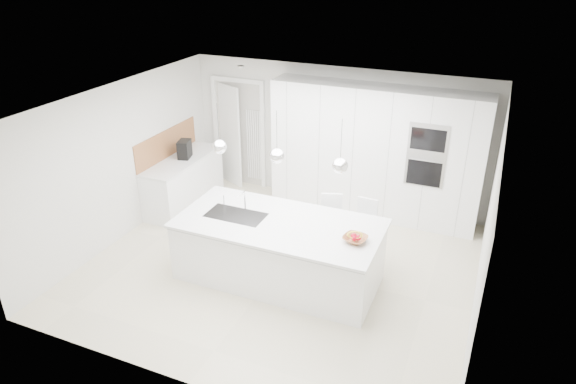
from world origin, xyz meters
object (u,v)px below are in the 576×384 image
at_px(espresso_machine, 184,149).
at_px(bar_stool_left, 328,228).
at_px(fruit_bowl, 355,239).
at_px(bar_stool_right, 364,232).
at_px(island_base, 278,253).

xyz_separation_m(espresso_machine, bar_stool_left, (2.99, -0.76, -0.55)).
xyz_separation_m(fruit_bowl, bar_stool_right, (-0.12, 0.97, -0.44)).
bearing_deg(bar_stool_left, fruit_bowl, -71.54).
relative_size(bar_stool_left, bar_stool_right, 1.03).
height_order(fruit_bowl, bar_stool_left, bar_stool_left).
relative_size(island_base, espresso_machine, 8.70).
xyz_separation_m(bar_stool_left, bar_stool_right, (0.52, 0.11, -0.01)).
height_order(espresso_machine, bar_stool_right, espresso_machine).
bearing_deg(island_base, bar_stool_right, 43.32).
bearing_deg(bar_stool_right, fruit_bowl, -78.78).
relative_size(fruit_bowl, espresso_machine, 0.95).
bearing_deg(fruit_bowl, bar_stool_right, 97.24).
bearing_deg(bar_stool_left, bar_stool_right, -6.96).
relative_size(island_base, fruit_bowl, 9.12).
bearing_deg(espresso_machine, bar_stool_right, -26.58).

